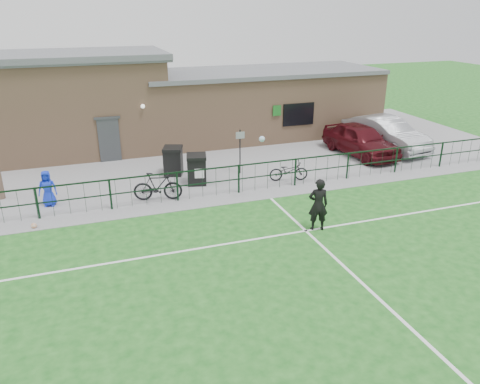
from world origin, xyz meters
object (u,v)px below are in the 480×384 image
object	(u,v)px
bicycle_e	(289,171)
spectator_child	(47,188)
bicycle_d	(158,186)
ball_ground	(34,226)
wheelie_bin_left	(173,162)
wheelie_bin_right	(197,170)
car_silver	(385,133)
car_maroon	(361,140)
sign_post	(240,152)

from	to	relation	value
bicycle_e	spectator_child	distance (m)	9.68
bicycle_d	ball_ground	world-z (taller)	bicycle_d
wheelie_bin_left	bicycle_e	distance (m)	5.13
spectator_child	wheelie_bin_right	bearing A→B (deg)	13.26
bicycle_d	bicycle_e	xyz separation A→B (m)	(5.69, 0.31, -0.13)
car_silver	ball_ground	xyz separation A→B (m)	(-16.93, -4.12, -0.75)
bicycle_d	spectator_child	distance (m)	4.06
wheelie_bin_right	wheelie_bin_left	bearing A→B (deg)	128.53
wheelie_bin_left	ball_ground	world-z (taller)	wheelie_bin_left
wheelie_bin_left	car_maroon	size ratio (longest dim) A/B	0.25
sign_post	ball_ground	bearing A→B (deg)	-160.64
spectator_child	bicycle_e	bearing A→B (deg)	5.55
car_maroon	spectator_child	distance (m)	14.76
sign_post	bicycle_d	xyz separation A→B (m)	(-4.04, -1.92, -0.44)
wheelie_bin_right	bicycle_e	bearing A→B (deg)	-1.23
spectator_child	ball_ground	size ratio (longest dim) A/B	7.07
bicycle_d	ball_ground	size ratio (longest dim) A/B	9.59
car_silver	spectator_child	distance (m)	16.62
spectator_child	ball_ground	xyz separation A→B (m)	(-0.46, -1.87, -0.61)
sign_post	bicycle_e	bearing A→B (deg)	-44.27
car_silver	ball_ground	bearing A→B (deg)	-176.32
car_maroon	spectator_child	xyz separation A→B (m)	(-14.65, -1.74, -0.09)
car_maroon	bicycle_d	size ratio (longest dim) A/B	2.46
bicycle_d	sign_post	bearing A→B (deg)	-50.11
car_maroon	ball_ground	world-z (taller)	car_maroon
sign_post	ball_ground	size ratio (longest dim) A/B	10.25
bicycle_e	ball_ground	xyz separation A→B (m)	(-10.13, -1.37, -0.36)
wheelie_bin_left	car_silver	bearing A→B (deg)	20.95
sign_post	bicycle_d	world-z (taller)	sign_post
sign_post	car_silver	xyz separation A→B (m)	(8.45, 1.14, -0.17)
car_silver	sign_post	bearing A→B (deg)	177.68
spectator_child	ball_ground	distance (m)	2.02
sign_post	car_maroon	world-z (taller)	sign_post
wheelie_bin_right	spectator_child	bearing A→B (deg)	-161.96
wheelie_bin_right	bicycle_e	distance (m)	3.94
sign_post	car_silver	world-z (taller)	sign_post
ball_ground	spectator_child	bearing A→B (deg)	76.16
wheelie_bin_right	sign_post	size ratio (longest dim) A/B	0.58
sign_post	ball_ground	distance (m)	9.03
ball_ground	sign_post	bearing A→B (deg)	19.36
car_silver	bicycle_e	xyz separation A→B (m)	(-6.80, -2.75, -0.39)
sign_post	wheelie_bin_right	bearing A→B (deg)	-163.94
bicycle_d	bicycle_e	world-z (taller)	bicycle_d
wheelie_bin_right	bicycle_d	xyz separation A→B (m)	(-1.88, -1.30, -0.02)
car_silver	spectator_child	bearing A→B (deg)	177.77
wheelie_bin_left	car_maroon	distance (m)	9.49
wheelie_bin_left	car_maroon	bearing A→B (deg)	18.15
car_maroon	ball_ground	xyz separation A→B (m)	(-15.11, -3.61, -0.71)
ball_ground	car_silver	bearing A→B (deg)	13.67
car_silver	wheelie_bin_right	bearing A→B (deg)	179.42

